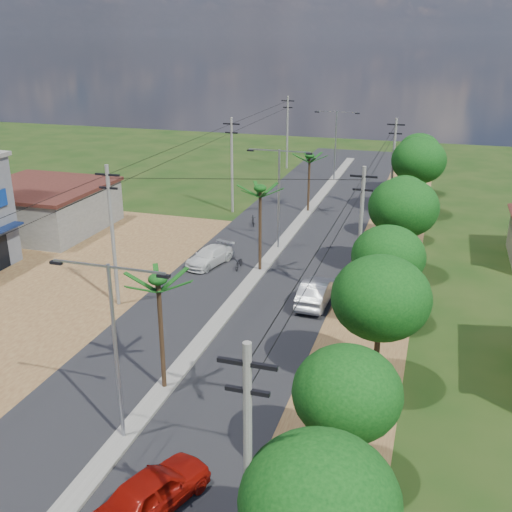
# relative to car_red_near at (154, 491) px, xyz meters

# --- Properties ---
(ground) EXTENTS (160.00, 160.00, 0.00)m
(ground) POSITION_rel_car_red_near_xyz_m (-3.03, 3.16, -0.79)
(ground) COLOR black
(ground) RESTS_ON ground
(road) EXTENTS (12.00, 110.00, 0.04)m
(road) POSITION_rel_car_red_near_xyz_m (-3.03, 18.16, -0.77)
(road) COLOR black
(road) RESTS_ON ground
(median) EXTENTS (1.00, 90.00, 0.18)m
(median) POSITION_rel_car_red_near_xyz_m (-3.03, 21.16, -0.70)
(median) COLOR #605E56
(median) RESTS_ON ground
(dirt_shoulder_east) EXTENTS (5.00, 90.00, 0.03)m
(dirt_shoulder_east) POSITION_rel_car_red_near_xyz_m (5.47, 18.16, -0.77)
(dirt_shoulder_east) COLOR #55331D
(dirt_shoulder_east) RESTS_ON ground
(low_shed) EXTENTS (10.40, 10.40, 3.95)m
(low_shed) POSITION_rel_car_red_near_xyz_m (-24.03, 27.16, 1.18)
(low_shed) COLOR #605E56
(low_shed) RESTS_ON ground
(tree_east_a) EXTENTS (4.40, 4.40, 6.37)m
(tree_east_a) POSITION_rel_car_red_near_xyz_m (6.47, -2.84, 3.70)
(tree_east_a) COLOR black
(tree_east_a) RESTS_ON ground
(tree_east_b) EXTENTS (4.00, 4.00, 5.83)m
(tree_east_b) POSITION_rel_car_red_near_xyz_m (6.27, 3.16, 3.33)
(tree_east_b) COLOR black
(tree_east_b) RESTS_ON ground
(tree_east_c) EXTENTS (4.60, 4.60, 6.83)m
(tree_east_c) POSITION_rel_car_red_near_xyz_m (6.67, 10.16, 4.08)
(tree_east_c) COLOR black
(tree_east_c) RESTS_ON ground
(tree_east_d) EXTENTS (4.20, 4.20, 6.13)m
(tree_east_d) POSITION_rel_car_red_near_xyz_m (6.37, 17.16, 3.55)
(tree_east_d) COLOR black
(tree_east_d) RESTS_ON ground
(tree_east_e) EXTENTS (4.80, 4.80, 7.14)m
(tree_east_e) POSITION_rel_car_red_near_xyz_m (6.57, 25.16, 4.30)
(tree_east_e) COLOR black
(tree_east_e) RESTS_ON ground
(tree_east_f) EXTENTS (3.80, 3.80, 5.52)m
(tree_east_f) POSITION_rel_car_red_near_xyz_m (6.17, 33.16, 3.10)
(tree_east_f) COLOR black
(tree_east_f) RESTS_ON ground
(tree_east_g) EXTENTS (5.00, 5.00, 7.38)m
(tree_east_g) POSITION_rel_car_red_near_xyz_m (6.77, 41.16, 4.45)
(tree_east_g) COLOR black
(tree_east_g) RESTS_ON ground
(tree_east_h) EXTENTS (4.40, 4.40, 6.52)m
(tree_east_h) POSITION_rel_car_red_near_xyz_m (6.47, 49.16, 3.85)
(tree_east_h) COLOR black
(tree_east_h) RESTS_ON ground
(palm_median_near) EXTENTS (2.00, 2.00, 6.15)m
(palm_median_near) POSITION_rel_car_red_near_xyz_m (-3.03, 7.16, 4.75)
(palm_median_near) COLOR black
(palm_median_near) RESTS_ON ground
(palm_median_mid) EXTENTS (2.00, 2.00, 6.55)m
(palm_median_mid) POSITION_rel_car_red_near_xyz_m (-3.03, 23.16, 5.11)
(palm_median_mid) COLOR black
(palm_median_mid) RESTS_ON ground
(palm_median_far) EXTENTS (2.00, 2.00, 5.85)m
(palm_median_far) POSITION_rel_car_red_near_xyz_m (-3.03, 39.16, 4.48)
(palm_median_far) COLOR black
(palm_median_far) RESTS_ON ground
(streetlight_near) EXTENTS (5.10, 0.18, 8.00)m
(streetlight_near) POSITION_rel_car_red_near_xyz_m (-3.03, 3.16, 4.00)
(streetlight_near) COLOR gray
(streetlight_near) RESTS_ON ground
(streetlight_mid) EXTENTS (5.10, 0.18, 8.00)m
(streetlight_mid) POSITION_rel_car_red_near_xyz_m (-3.03, 28.16, 4.00)
(streetlight_mid) COLOR gray
(streetlight_mid) RESTS_ON ground
(streetlight_far) EXTENTS (5.10, 0.18, 8.00)m
(streetlight_far) POSITION_rel_car_red_near_xyz_m (-3.03, 53.16, 4.00)
(streetlight_far) COLOR gray
(streetlight_far) RESTS_ON ground
(utility_pole_w_b) EXTENTS (1.60, 0.24, 9.00)m
(utility_pole_w_b) POSITION_rel_car_red_near_xyz_m (-10.03, 15.16, 3.97)
(utility_pole_w_b) COLOR #605E56
(utility_pole_w_b) RESTS_ON ground
(utility_pole_w_c) EXTENTS (1.60, 0.24, 9.00)m
(utility_pole_w_c) POSITION_rel_car_red_near_xyz_m (-10.03, 37.16, 3.97)
(utility_pole_w_c) COLOR #605E56
(utility_pole_w_c) RESTS_ON ground
(utility_pole_w_d) EXTENTS (1.60, 0.24, 9.00)m
(utility_pole_w_d) POSITION_rel_car_red_near_xyz_m (-10.03, 58.16, 3.97)
(utility_pole_w_d) COLOR #605E56
(utility_pole_w_d) RESTS_ON ground
(utility_pole_e_a) EXTENTS (1.60, 0.24, 9.00)m
(utility_pole_e_a) POSITION_rel_car_red_near_xyz_m (4.47, -2.84, 3.97)
(utility_pole_e_a) COLOR #605E56
(utility_pole_e_a) RESTS_ON ground
(utility_pole_e_b) EXTENTS (1.60, 0.24, 9.00)m
(utility_pole_e_b) POSITION_rel_car_red_near_xyz_m (4.47, 19.16, 3.97)
(utility_pole_e_b) COLOR #605E56
(utility_pole_e_b) RESTS_ON ground
(utility_pole_e_c) EXTENTS (1.60, 0.24, 9.00)m
(utility_pole_e_c) POSITION_rel_car_red_near_xyz_m (4.47, 41.16, 3.97)
(utility_pole_e_c) COLOR #605E56
(utility_pole_e_c) RESTS_ON ground
(car_red_near) EXTENTS (3.35, 4.97, 1.57)m
(car_red_near) POSITION_rel_car_red_near_xyz_m (0.00, 0.00, 0.00)
(car_red_near) COLOR maroon
(car_red_near) RESTS_ON ground
(car_silver_mid) EXTENTS (1.84, 4.87, 1.59)m
(car_silver_mid) POSITION_rel_car_red_near_xyz_m (1.97, 18.96, 0.01)
(car_silver_mid) COLOR gray
(car_silver_mid) RESTS_ON ground
(car_white_far) EXTENTS (2.93, 4.78, 1.29)m
(car_white_far) POSITION_rel_car_red_near_xyz_m (-7.00, 23.33, -0.14)
(car_white_far) COLOR #B9B9B5
(car_white_far) RESTS_ON ground
(moto_rider_west_a) EXTENTS (0.66, 1.67, 0.86)m
(moto_rider_west_a) POSITION_rel_car_red_near_xyz_m (-4.65, 23.25, -0.35)
(moto_rider_west_a) COLOR black
(moto_rider_west_a) RESTS_ON ground
(moto_rider_west_b) EXTENTS (0.94, 1.56, 0.91)m
(moto_rider_west_b) POSITION_rel_car_red_near_xyz_m (-6.79, 33.48, -0.33)
(moto_rider_west_b) COLOR black
(moto_rider_west_b) RESTS_ON ground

